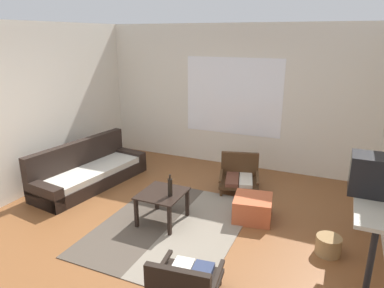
{
  "coord_description": "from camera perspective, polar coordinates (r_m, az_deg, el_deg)",
  "views": [
    {
      "loc": [
        1.96,
        -3.36,
        2.5
      ],
      "look_at": [
        0.02,
        1.03,
        0.99
      ],
      "focal_mm": 32.7,
      "sensor_mm": 36.0,
      "label": 1
    }
  ],
  "objects": [
    {
      "name": "ottoman_orange",
      "position": [
        5.07,
        9.86,
        -10.25
      ],
      "size": [
        0.59,
        0.59,
        0.33
      ],
      "primitive_type": "cube",
      "rotation": [
        0.0,
        0.0,
        0.16
      ],
      "color": "#BC5633",
      "rests_on": "ground"
    },
    {
      "name": "couch",
      "position": [
        6.31,
        -16.49,
        -4.43
      ],
      "size": [
        1.0,
        2.15,
        0.74
      ],
      "color": "black",
      "rests_on": "ground"
    },
    {
      "name": "coffee_table",
      "position": [
        4.85,
        -4.86,
        -8.79
      ],
      "size": [
        0.58,
        0.63,
        0.44
      ],
      "color": "black",
      "rests_on": "ground"
    },
    {
      "name": "glass_bottle",
      "position": [
        4.67,
        -3.6,
        -6.99
      ],
      "size": [
        0.06,
        0.06,
        0.3
      ],
      "color": "black",
      "rests_on": "coffee_table"
    },
    {
      "name": "far_wall_with_window",
      "position": [
        6.81,
        6.84,
        7.63
      ],
      "size": [
        5.6,
        0.13,
        2.7
      ],
      "color": "silver",
      "rests_on": "ground"
    },
    {
      "name": "armchair_striped_foreground",
      "position": [
        3.59,
        -1.22,
        -21.72
      ],
      "size": [
        0.69,
        0.7,
        0.53
      ],
      "color": "black",
      "rests_on": "ground"
    },
    {
      "name": "armchair_by_window",
      "position": [
        5.93,
        7.72,
        -5.05
      ],
      "size": [
        0.78,
        0.76,
        0.58
      ],
      "color": "#472D19",
      "rests_on": "ground"
    },
    {
      "name": "clay_vase",
      "position": [
        4.51,
        27.46,
        -3.88
      ],
      "size": [
        0.23,
        0.23,
        0.36
      ],
      "color": "brown",
      "rests_on": "console_shelf"
    },
    {
      "name": "area_rug",
      "position": [
        4.91,
        -3.39,
        -13.09
      ],
      "size": [
        1.8,
        2.39,
        0.01
      ],
      "color": "#4C4238",
      "rests_on": "ground"
    },
    {
      "name": "side_wall_left",
      "position": [
        6.01,
        -27.27,
        4.48
      ],
      "size": [
        0.12,
        6.6,
        2.7
      ],
      "primitive_type": "cube",
      "color": "silver",
      "rests_on": "ground"
    },
    {
      "name": "console_shelf",
      "position": [
        4.34,
        27.18,
        -8.1
      ],
      "size": [
        0.37,
        1.71,
        0.87
      ],
      "color": "#B2AD9E",
      "rests_on": "ground"
    },
    {
      "name": "crt_television",
      "position": [
        4.16,
        27.77,
        -4.52
      ],
      "size": [
        0.51,
        0.36,
        0.42
      ],
      "color": "black",
      "rests_on": "console_shelf"
    },
    {
      "name": "wicker_basket",
      "position": [
        4.6,
        21.34,
        -15.14
      ],
      "size": [
        0.29,
        0.29,
        0.22
      ],
      "primitive_type": "cylinder",
      "color": "#9E7A4C",
      "rests_on": "ground"
    },
    {
      "name": "ground_plane",
      "position": [
        4.63,
        -5.55,
        -15.33
      ],
      "size": [
        7.8,
        7.8,
        0.0
      ],
      "primitive_type": "plane",
      "color": "brown"
    }
  ]
}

